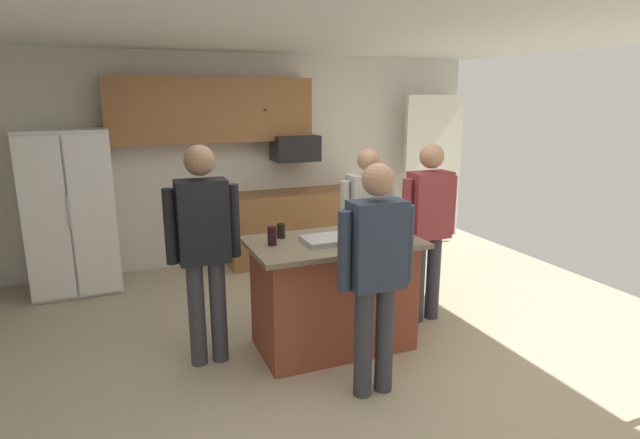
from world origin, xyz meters
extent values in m
plane|color=#B7A88E|center=(0.00, 0.00, 0.00)|extent=(7.04, 7.04, 0.00)
plane|color=white|center=(0.00, 0.00, 2.60)|extent=(7.04, 7.04, 0.00)
cube|color=silver|center=(0.00, 2.80, 1.30)|extent=(6.40, 0.10, 2.60)
cube|color=white|center=(2.60, 2.40, 1.10)|extent=(0.90, 0.06, 2.00)
cube|color=#936038|center=(-0.40, 2.60, 1.92)|extent=(2.40, 0.35, 0.75)
sphere|color=#4C3823|center=(0.20, 2.41, 1.93)|extent=(0.04, 0.04, 0.04)
cube|color=#936038|center=(0.60, 2.48, 0.45)|extent=(1.80, 0.60, 0.90)
sphere|color=#4C3823|center=(1.05, 2.17, 0.45)|extent=(0.04, 0.04, 0.04)
cube|color=white|center=(-2.00, 2.40, 0.88)|extent=(0.89, 0.70, 1.76)
cube|color=white|center=(-2.22, 2.03, 0.88)|extent=(0.42, 0.04, 1.68)
cube|color=white|center=(-1.78, 2.03, 0.88)|extent=(0.42, 0.04, 1.68)
cylinder|color=#B2B2B7|center=(-2.00, 2.00, 0.97)|extent=(0.02, 0.02, 0.35)
cube|color=black|center=(0.60, 2.50, 1.45)|extent=(0.56, 0.40, 0.32)
cube|color=brown|center=(0.08, 0.09, 0.45)|extent=(1.26, 0.69, 0.91)
cube|color=#756651|center=(0.08, 0.09, 0.93)|extent=(1.40, 0.83, 0.04)
cylinder|color=#383842|center=(0.62, 0.70, 0.39)|extent=(0.13, 0.13, 0.78)
cylinder|color=#383842|center=(0.79, 0.70, 0.39)|extent=(0.13, 0.13, 0.78)
cube|color=#B7B7B2|center=(0.70, 0.70, 1.07)|extent=(0.38, 0.22, 0.59)
sphere|color=tan|center=(0.70, 0.70, 1.50)|extent=(0.21, 0.21, 0.21)
cylinder|color=#B7B7B2|center=(0.46, 0.70, 1.05)|extent=(0.09, 0.09, 0.53)
cylinder|color=#B7B7B2|center=(0.94, 0.70, 1.05)|extent=(0.09, 0.09, 0.53)
cylinder|color=#383842|center=(-1.04, 0.21, 0.43)|extent=(0.13, 0.13, 0.85)
cylinder|color=#383842|center=(-0.87, 0.21, 0.43)|extent=(0.13, 0.13, 0.85)
cube|color=black|center=(-0.96, 0.21, 1.17)|extent=(0.38, 0.22, 0.64)
sphere|color=#8C664C|center=(-0.96, 0.21, 1.63)|extent=(0.23, 0.23, 0.23)
cylinder|color=black|center=(-1.20, 0.21, 1.15)|extent=(0.09, 0.09, 0.57)
cylinder|color=black|center=(-0.72, 0.21, 1.15)|extent=(0.09, 0.09, 0.57)
cylinder|color=#383842|center=(-0.03, -0.67, 0.41)|extent=(0.13, 0.13, 0.81)
cylinder|color=#383842|center=(0.14, -0.67, 0.41)|extent=(0.13, 0.13, 0.81)
cube|color=#2D384C|center=(0.06, -0.67, 1.12)|extent=(0.38, 0.22, 0.61)
sphere|color=tan|center=(0.06, -0.67, 1.56)|extent=(0.22, 0.22, 0.22)
cylinder|color=#2D384C|center=(-0.18, -0.67, 1.10)|extent=(0.09, 0.09, 0.55)
cylinder|color=#2D384C|center=(0.30, -0.67, 1.10)|extent=(0.09, 0.09, 0.55)
cylinder|color=#383842|center=(1.02, 0.25, 0.41)|extent=(0.13, 0.13, 0.82)
cylinder|color=#383842|center=(1.19, 0.25, 0.41)|extent=(0.13, 0.13, 0.82)
cube|color=maroon|center=(1.10, 0.25, 1.12)|extent=(0.38, 0.22, 0.61)
sphere|color=tan|center=(1.10, 0.25, 1.57)|extent=(0.22, 0.22, 0.22)
cylinder|color=maroon|center=(0.86, 0.25, 1.10)|extent=(0.09, 0.09, 0.55)
cylinder|color=maroon|center=(1.34, 0.25, 1.10)|extent=(0.09, 0.09, 0.55)
cylinder|color=black|center=(0.38, 0.04, 1.03)|extent=(0.07, 0.07, 0.16)
cylinder|color=black|center=(0.10, -0.16, 1.02)|extent=(0.06, 0.06, 0.16)
cylinder|color=black|center=(-0.43, 0.14, 1.02)|extent=(0.07, 0.07, 0.15)
cylinder|color=black|center=(-0.31, 0.31, 1.01)|extent=(0.07, 0.07, 0.12)
cube|color=#B7B7BC|center=(0.03, 0.05, 0.96)|extent=(0.44, 0.30, 0.02)
cube|color=#A8A8AD|center=(0.03, 0.05, 0.98)|extent=(0.44, 0.30, 0.02)
camera|label=1|loc=(-1.56, -3.61, 2.11)|focal=28.81mm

